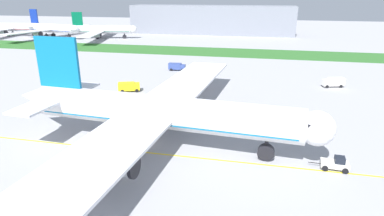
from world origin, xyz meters
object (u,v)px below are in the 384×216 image
ground_crew_marshaller_front (101,132)px  parked_airliner_far_left (12,27)px  parked_airliner_far_centre (51,28)px  airliner_foreground (157,112)px  ground_crew_wingwalker_port (96,135)px  service_truck_baggage_loader (129,86)px  service_truck_catering_van (177,66)px  service_truck_fuel_bowser (334,82)px  pushback_tug (336,163)px  parked_airliner_far_right (101,30)px

ground_crew_marshaller_front → parked_airliner_far_left: size_ratio=0.02×
parked_airliner_far_left → parked_airliner_far_centre: 29.79m
airliner_foreground → ground_crew_wingwalker_port: bearing=-177.8°
service_truck_baggage_loader → parked_airliner_far_left: (-119.62, 100.29, 3.91)m
ground_crew_marshaller_front → parked_airliner_far_centre: (-96.57, 126.60, 4.60)m
service_truck_catering_van → parked_airliner_far_centre: bearing=144.2°
airliner_foreground → parked_airliner_far_centre: bearing=130.3°
service_truck_fuel_bowser → parked_airliner_far_left: parked_airliner_far_left is taller
airliner_foreground → parked_airliner_far_left: size_ratio=1.38×
service_truck_catering_van → parked_airliner_far_centre: (-96.13, 69.31, 4.16)m
parked_airliner_far_centre → parked_airliner_far_left: bearing=174.1°
service_truck_fuel_bowser → parked_airliner_far_centre: parked_airliner_far_centre is taller
ground_crew_marshaller_front → service_truck_baggage_loader: service_truck_baggage_loader is taller
service_truck_catering_van → parked_airliner_far_centre: size_ratio=0.09×
ground_crew_marshaller_front → parked_airliner_far_left: bearing=134.2°
airliner_foreground → pushback_tug: (29.19, -2.13, -5.29)m
airliner_foreground → ground_crew_marshaller_front: (-11.71, 1.24, -5.29)m
service_truck_fuel_bowser → pushback_tug: bearing=-99.4°
parked_airliner_far_centre → service_truck_fuel_bowser: bearing=-28.8°
ground_crew_wingwalker_port → parked_airliner_far_left: (-126.21, 131.36, 4.29)m
service_truck_catering_van → parked_airliner_far_centre: 118.59m
airliner_foreground → parked_airliner_far_left: bearing=136.5°
ground_crew_marshaller_front → parked_airliner_far_right: 145.98m
parked_airliner_far_centre → airliner_foreground: bearing=-49.7°
service_truck_baggage_loader → parked_airliner_far_left: 156.15m
service_truck_baggage_loader → service_truck_catering_van: service_truck_catering_van is taller
pushback_tug → parked_airliner_far_centre: bearing=136.6°
parked_airliner_far_right → pushback_tug: bearing=-51.4°
ground_crew_marshaller_front → parked_airliner_far_left: (-126.21, 129.67, 4.37)m
parked_airliner_far_centre → service_truck_baggage_loader: bearing=-47.2°
pushback_tug → service_truck_fuel_bowser: service_truck_fuel_bowser is taller
parked_airliner_far_left → parked_airliner_far_centre: parked_airliner_far_centre is taller
ground_crew_marshaller_front → service_truck_baggage_loader: 30.11m
ground_crew_wingwalker_port → parked_airliner_far_right: parked_airliner_far_right is taller
airliner_foreground → service_truck_catering_van: (-12.15, 58.53, -4.84)m
airliner_foreground → parked_airliner_far_left: 190.15m
service_truck_fuel_bowser → airliner_foreground: bearing=-128.2°
ground_crew_wingwalker_port → parked_airliner_far_left: bearing=133.9°
parked_airliner_far_centre → parked_airliner_far_right: size_ratio=0.97×
parked_airliner_far_left → parked_airliner_far_right: bearing=0.5°
airliner_foreground → parked_airliner_far_centre: airliner_foreground is taller
pushback_tug → ground_crew_wingwalker_port: pushback_tug is taller
pushback_tug → ground_crew_marshaller_front: (-40.90, 3.38, 0.00)m
ground_crew_marshaller_front → parked_airliner_far_centre: 159.29m
airliner_foreground → pushback_tug: bearing=-4.2°
parked_airliner_far_centre → parked_airliner_far_right: (30.66, 3.59, -0.41)m
ground_crew_wingwalker_port → service_truck_catering_van: service_truck_catering_van is taller
service_truck_baggage_loader → parked_airliner_far_right: 117.03m
service_truck_catering_van → parked_airliner_far_left: size_ratio=0.09×
airliner_foreground → ground_crew_marshaller_front: size_ratio=56.87×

